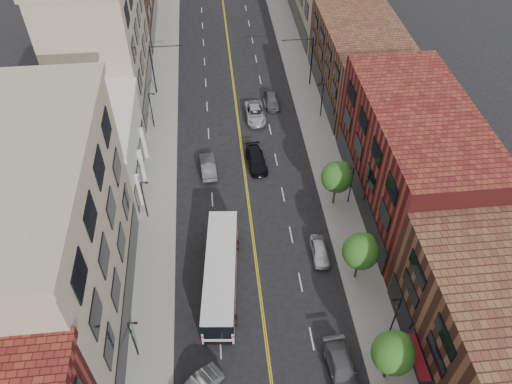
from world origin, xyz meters
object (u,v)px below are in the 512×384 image
object	(u,v)px
car_lane_behind	(208,166)
car_lane_a	(256,160)
car_parked_mid	(342,369)
car_parked_far	(320,251)
car_lane_b	(255,113)
car_lane_c	(272,100)
city_bus	(221,272)

from	to	relation	value
car_lane_behind	car_lane_a	bearing A→B (deg)	-178.20
car_parked_mid	car_parked_far	xyz separation A→B (m)	(0.58, 12.37, -0.09)
car_parked_far	car_lane_b	xyz separation A→B (m)	(-4.06, 23.72, 0.06)
car_lane_behind	car_lane_a	distance (m)	5.78
car_lane_behind	car_lane_a	world-z (taller)	car_lane_behind
car_parked_far	car_lane_a	size ratio (longest dim) A/B	0.79
car_lane_behind	car_lane_b	xyz separation A→B (m)	(6.58, 9.93, -0.04)
car_lane_behind	car_lane_a	size ratio (longest dim) A/B	0.94
car_lane_a	car_lane_c	world-z (taller)	car_lane_c
car_lane_b	car_lane_behind	bearing A→B (deg)	-124.81
city_bus	car_lane_b	size ratio (longest dim) A/B	2.41
car_parked_mid	car_lane_c	distance (m)	38.96
car_parked_mid	car_lane_a	bearing A→B (deg)	95.07
car_parked_far	car_lane_c	size ratio (longest dim) A/B	0.91
city_bus	car_lane_behind	world-z (taller)	city_bus
car_parked_mid	car_lane_c	world-z (taller)	car_parked_mid
car_parked_mid	car_parked_far	world-z (taller)	car_parked_mid
car_lane_b	car_lane_c	xyz separation A→B (m)	(2.55, 2.86, 0.01)
city_bus	car_parked_mid	distance (m)	13.69
car_parked_mid	car_parked_far	distance (m)	12.38
car_parked_far	city_bus	bearing A→B (deg)	-165.31
city_bus	car_parked_mid	bearing A→B (deg)	-41.21
car_parked_mid	car_parked_far	size ratio (longest dim) A/B	1.33
city_bus	car_lane_c	world-z (taller)	city_bus
car_parked_mid	car_lane_behind	bearing A→B (deg)	106.95
car_lane_behind	city_bus	bearing A→B (deg)	88.84
car_parked_far	car_lane_a	distance (m)	15.16
city_bus	car_parked_mid	size ratio (longest dim) A/B	2.41
car_parked_mid	car_lane_behind	size ratio (longest dim) A/B	1.12
car_parked_mid	car_lane_b	size ratio (longest dim) A/B	1.00
car_parked_far	car_lane_behind	xyz separation A→B (m)	(-10.64, 13.79, 0.10)
city_bus	car_lane_b	distance (m)	26.82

